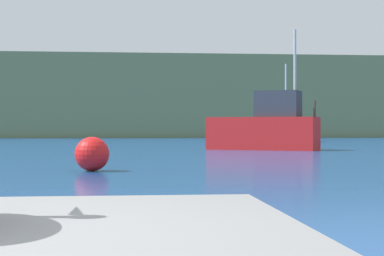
{
  "coord_description": "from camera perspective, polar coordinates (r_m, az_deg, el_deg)",
  "views": [
    {
      "loc": [
        1.18,
        -2.82,
        1.01
      ],
      "look_at": [
        3.16,
        16.58,
        0.97
      ],
      "focal_mm": 62.45,
      "sensor_mm": 36.0,
      "label": 1
    }
  ],
  "objects": [
    {
      "name": "hillside_backdrop",
      "position": [
        67.75,
        -6.84,
        2.48
      ],
      "size": [
        140.0,
        16.22,
        7.63
      ],
      "primitive_type": "cube",
      "color": "#6B7A51",
      "rests_on": "ground"
    },
    {
      "name": "fishing_boat_red",
      "position": [
        29.35,
        6.32,
        0.01
      ],
      "size": [
        4.94,
        3.62,
        5.2
      ],
      "rotation": [
        0.0,
        0.0,
        -0.49
      ],
      "color": "red",
      "rests_on": "ground"
    },
    {
      "name": "fishing_boat_blue",
      "position": [
        45.37,
        6.68,
        0.17
      ],
      "size": [
        4.83,
        2.41,
        5.29
      ],
      "rotation": [
        0.0,
        0.0,
        0.23
      ],
      "color": "blue",
      "rests_on": "ground"
    },
    {
      "name": "mooring_buoy",
      "position": [
        15.3,
        -8.54,
        -2.21
      ],
      "size": [
        0.78,
        0.78,
        0.78
      ],
      "primitive_type": "sphere",
      "color": "red",
      "rests_on": "ground"
    }
  ]
}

